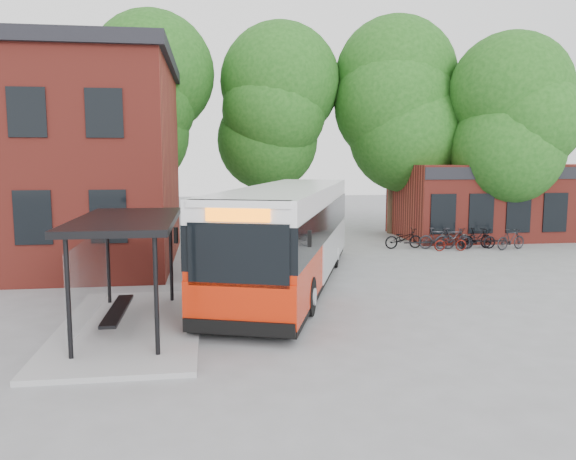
{
  "coord_description": "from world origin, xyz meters",
  "views": [
    {
      "loc": [
        -2.43,
        -15.31,
        4.32
      ],
      "look_at": [
        0.09,
        2.72,
        2.0
      ],
      "focal_mm": 35.0,
      "sensor_mm": 36.0,
      "label": 1
    }
  ],
  "objects": [
    {
      "name": "bus_shelter",
      "position": [
        -4.5,
        -1.0,
        1.45
      ],
      "size": [
        3.6,
        7.0,
        2.9
      ],
      "primitive_type": null,
      "color": "black",
      "rests_on": "ground"
    },
    {
      "name": "bicycle_1",
      "position": [
        8.35,
        10.09,
        0.52
      ],
      "size": [
        1.79,
        0.82,
        1.04
      ],
      "primitive_type": "imported",
      "rotation": [
        0.0,
        0.0,
        1.37
      ],
      "color": "black",
      "rests_on": "ground"
    },
    {
      "name": "bicycle_7",
      "position": [
        11.77,
        9.43,
        0.5
      ],
      "size": [
        1.74,
        0.91,
        1.01
      ],
      "primitive_type": "imported",
      "rotation": [
        0.0,
        0.0,
        1.84
      ],
      "color": "black",
      "rests_on": "ground"
    },
    {
      "name": "tree_1",
      "position": [
        1.0,
        17.0,
        5.2
      ],
      "size": [
        7.92,
        7.92,
        10.4
      ],
      "primitive_type": null,
      "color": "#194A13",
      "rests_on": "ground"
    },
    {
      "name": "tree_2",
      "position": [
        8.0,
        16.0,
        5.5
      ],
      "size": [
        7.92,
        7.92,
        11.0
      ],
      "primitive_type": null,
      "color": "#194A13",
      "rests_on": "ground"
    },
    {
      "name": "bicycle_5",
      "position": [
        10.32,
        9.96,
        0.5
      ],
      "size": [
        1.73,
        0.74,
        1.01
      ],
      "primitive_type": "imported",
      "rotation": [
        0.0,
        0.0,
        1.73
      ],
      "color": "black",
      "rests_on": "ground"
    },
    {
      "name": "bike_rail",
      "position": [
        9.28,
        10.0,
        0.19
      ],
      "size": [
        5.2,
        0.1,
        0.38
      ],
      "primitive_type": null,
      "color": "black",
      "rests_on": "ground"
    },
    {
      "name": "bicycle_3",
      "position": [
        9.07,
        9.93,
        0.52
      ],
      "size": [
        1.78,
        0.69,
        1.04
      ],
      "primitive_type": "imported",
      "rotation": [
        0.0,
        0.0,
        1.45
      ],
      "color": "black",
      "rests_on": "ground"
    },
    {
      "name": "bicycle_6",
      "position": [
        10.31,
        9.84,
        0.48
      ],
      "size": [
        1.85,
        0.75,
        0.95
      ],
      "primitive_type": "imported",
      "rotation": [
        0.0,
        0.0,
        1.63
      ],
      "color": "black",
      "rests_on": "ground"
    },
    {
      "name": "tree_3",
      "position": [
        13.0,
        12.0,
        4.64
      ],
      "size": [
        7.04,
        7.04,
        9.28
      ],
      "primitive_type": null,
      "color": "#194A13",
      "rests_on": "ground"
    },
    {
      "name": "bicycle_4",
      "position": [
        9.55,
        10.91,
        0.46
      ],
      "size": [
        1.77,
        0.7,
        0.92
      ],
      "primitive_type": "imported",
      "rotation": [
        0.0,
        0.0,
        1.62
      ],
      "color": "#282421",
      "rests_on": "ground"
    },
    {
      "name": "ground",
      "position": [
        0.0,
        0.0,
        0.0
      ],
      "size": [
        100.0,
        100.0,
        0.0
      ],
      "primitive_type": "plane",
      "color": "slate"
    },
    {
      "name": "tree_0",
      "position": [
        -6.0,
        16.0,
        5.5
      ],
      "size": [
        7.92,
        7.92,
        11.0
      ],
      "primitive_type": null,
      "color": "#194A13",
      "rests_on": "ground"
    },
    {
      "name": "shop_row",
      "position": [
        15.0,
        14.0,
        2.0
      ],
      "size": [
        14.0,
        6.2,
        4.0
      ],
      "primitive_type": null,
      "color": "maroon",
      "rests_on": "ground"
    },
    {
      "name": "city_bus",
      "position": [
        0.25,
        3.58,
        1.69
      ],
      "size": [
        6.87,
        13.53,
        3.38
      ],
      "primitive_type": null,
      "rotation": [
        0.0,
        0.0,
        -0.32
      ],
      "color": "#BB2007",
      "rests_on": "ground"
    },
    {
      "name": "bicycle_2",
      "position": [
        8.74,
        9.45,
        0.41
      ],
      "size": [
        1.58,
        0.59,
        0.82
      ],
      "primitive_type": "imported",
      "rotation": [
        0.0,
        0.0,
        1.54
      ],
      "color": "#4E0E09",
      "rests_on": "ground"
    },
    {
      "name": "bicycle_0",
      "position": [
        6.8,
        10.47,
        0.49
      ],
      "size": [
        1.92,
        0.79,
        0.99
      ],
      "primitive_type": "imported",
      "rotation": [
        0.0,
        0.0,
        1.64
      ],
      "color": "black",
      "rests_on": "ground"
    }
  ]
}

